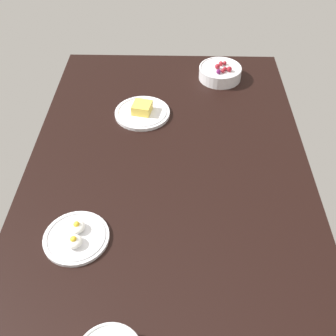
{
  "coord_description": "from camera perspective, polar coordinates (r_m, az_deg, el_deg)",
  "views": [
    {
      "loc": [
        -89.72,
        -2.07,
        94.07
      ],
      "look_at": [
        0.0,
        0.0,
        6.0
      ],
      "focal_mm": 43.02,
      "sensor_mm": 36.0,
      "label": 1
    }
  ],
  "objects": [
    {
      "name": "dining_table",
      "position": [
        1.29,
        0.0,
        -1.27
      ],
      "size": [
        147.86,
        91.26,
        4.0
      ],
      "primitive_type": "cube",
      "color": "black",
      "rests_on": "ground"
    },
    {
      "name": "plate_eggs",
      "position": [
        1.13,
        -12.89,
        -9.47
      ],
      "size": [
        17.85,
        17.85,
        4.23
      ],
      "color": "silver",
      "rests_on": "dining_table"
    },
    {
      "name": "bowl_berries",
      "position": [
        1.7,
        7.4,
        13.3
      ],
      "size": [
        17.31,
        17.31,
        6.98
      ],
      "color": "silver",
      "rests_on": "dining_table"
    },
    {
      "name": "plate_cheese",
      "position": [
        1.5,
        -3.66,
        7.95
      ],
      "size": [
        20.3,
        20.3,
        4.73
      ],
      "color": "silver",
      "rests_on": "dining_table"
    }
  ]
}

